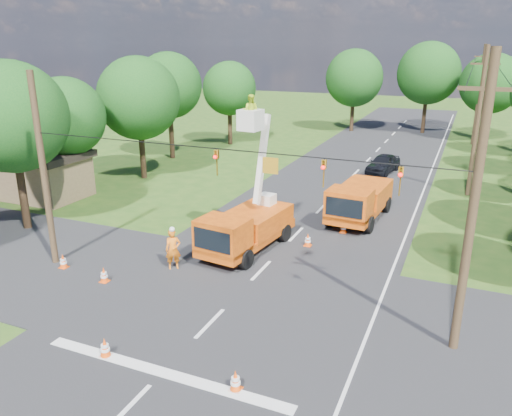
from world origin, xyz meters
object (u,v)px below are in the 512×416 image
at_px(pole_right_near, 473,209).
at_px(tree_left_b, 11,117).
at_px(pole_right_far, 479,94).
at_px(distant_car, 383,164).
at_px(pole_right_mid, 477,122).
at_px(traffic_cone_1, 235,381).
at_px(pole_left, 44,172).
at_px(traffic_cone_0, 105,348).
at_px(tree_left_e, 169,86).
at_px(traffic_cone_4, 104,275).
at_px(traffic_cone_3, 343,227).
at_px(traffic_cone_5, 63,261).
at_px(tree_left_f, 229,89).
at_px(traffic_cone_6, 382,206).
at_px(tree_far_a, 354,78).
at_px(tree_far_b, 428,73).
at_px(ground_worker, 173,250).
at_px(second_truck, 359,200).
at_px(tree_left_c, 66,117).
at_px(traffic_cone_2, 308,240).
at_px(tree_far_c, 491,84).
at_px(bucket_truck, 246,221).
at_px(shed, 45,174).
at_px(tree_left_d, 138,99).

height_order(pole_right_near, tree_left_b, pole_right_near).
distance_m(pole_right_near, pole_right_far, 40.00).
xyz_separation_m(distant_car, pole_right_mid, (6.54, -4.09, 4.36)).
height_order(traffic_cone_1, pole_left, pole_left).
relative_size(traffic_cone_0, tree_left_e, 0.08).
bearing_deg(pole_right_far, traffic_cone_4, -109.50).
height_order(traffic_cone_3, traffic_cone_5, same).
relative_size(traffic_cone_3, traffic_cone_5, 1.00).
xyz_separation_m(traffic_cone_5, tree_left_f, (-6.13, 30.35, 5.33)).
distance_m(traffic_cone_1, traffic_cone_6, 19.04).
bearing_deg(tree_far_a, tree_far_b, 14.04).
bearing_deg(ground_worker, traffic_cone_4, -167.91).
bearing_deg(traffic_cone_1, second_truck, 89.66).
distance_m(pole_left, tree_left_c, 11.44).
distance_m(traffic_cone_2, tree_far_c, 36.70).
distance_m(traffic_cone_2, traffic_cone_3, 2.88).
distance_m(traffic_cone_1, pole_right_far, 45.67).
distance_m(bucket_truck, pole_right_near, 11.77).
relative_size(pole_left, tree_left_e, 0.96).
distance_m(traffic_cone_4, shed, 14.96).
height_order(ground_worker, pole_right_near, pole_right_near).
bearing_deg(traffic_cone_4, traffic_cone_5, 171.19).
height_order(traffic_cone_4, tree_left_c, tree_left_c).
height_order(pole_right_near, pole_left, pole_right_near).
bearing_deg(shed, traffic_cone_6, 15.47).
bearing_deg(tree_far_b, tree_far_c, -24.78).
distance_m(second_truck, traffic_cone_5, 16.56).
relative_size(traffic_cone_3, tree_left_d, 0.08).
distance_m(ground_worker, tree_left_d, 18.14).
xyz_separation_m(traffic_cone_5, tree_left_d, (-6.33, 15.35, 5.77)).
distance_m(ground_worker, tree_left_b, 11.98).
bearing_deg(traffic_cone_5, distant_car, 66.51).
relative_size(pole_right_mid, tree_left_f, 1.19).
xyz_separation_m(distant_car, traffic_cone_5, (-10.62, -24.44, -0.39)).
xyz_separation_m(traffic_cone_6, shed, (-21.62, -5.98, 1.26)).
relative_size(second_truck, tree_left_f, 0.79).
xyz_separation_m(traffic_cone_6, tree_left_f, (-18.42, 16.02, 5.33)).
distance_m(traffic_cone_0, tree_far_a, 48.63).
relative_size(shed, tree_left_f, 0.65).
distance_m(pole_right_far, tree_far_a, 13.87).
bearing_deg(traffic_cone_0, tree_left_d, 122.24).
xyz_separation_m(distant_car, traffic_cone_3, (0.36, -14.75, -0.39)).
height_order(tree_left_b, tree_left_c, tree_left_b).
relative_size(traffic_cone_3, traffic_cone_6, 1.00).
height_order(tree_left_e, tree_far_c, tree_left_e).
distance_m(shed, tree_left_e, 14.87).
bearing_deg(traffic_cone_4, tree_left_b, 156.22).
xyz_separation_m(ground_worker, traffic_cone_6, (7.48, 12.34, -0.62)).
bearing_deg(tree_left_d, traffic_cone_5, -67.58).
xyz_separation_m(traffic_cone_0, traffic_cone_4, (-3.68, 4.43, 0.00)).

